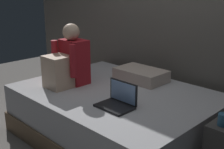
# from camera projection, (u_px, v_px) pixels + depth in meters

# --- Properties ---
(wall_back) EXTENTS (5.60, 0.10, 2.70)m
(wall_back) POSITION_uv_depth(u_px,v_px,m) (186.00, 5.00, 3.23)
(wall_back) COLOR slate
(wall_back) RESTS_ON ground_plane
(bed) EXTENTS (2.00, 1.50, 0.53)m
(bed) POSITION_uv_depth(u_px,v_px,m) (116.00, 115.00, 3.08)
(bed) COLOR #7A6047
(bed) RESTS_ON ground_plane
(person_sitting) EXTENTS (0.39, 0.44, 0.66)m
(person_sitting) POSITION_uv_depth(u_px,v_px,m) (68.00, 62.00, 3.12)
(person_sitting) COLOR #B21E28
(person_sitting) RESTS_ON bed
(laptop) EXTENTS (0.32, 0.23, 0.22)m
(laptop) POSITION_uv_depth(u_px,v_px,m) (118.00, 101.00, 2.60)
(laptop) COLOR black
(laptop) RESTS_ON bed
(pillow) EXTENTS (0.56, 0.36, 0.13)m
(pillow) POSITION_uv_depth(u_px,v_px,m) (141.00, 75.00, 3.31)
(pillow) COLOR beige
(pillow) RESTS_ON bed
(mug) EXTENTS (0.08, 0.08, 0.09)m
(mug) POSITION_uv_depth(u_px,v_px,m) (223.00, 120.00, 2.12)
(mug) COLOR teal
(mug) RESTS_ON nightstand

